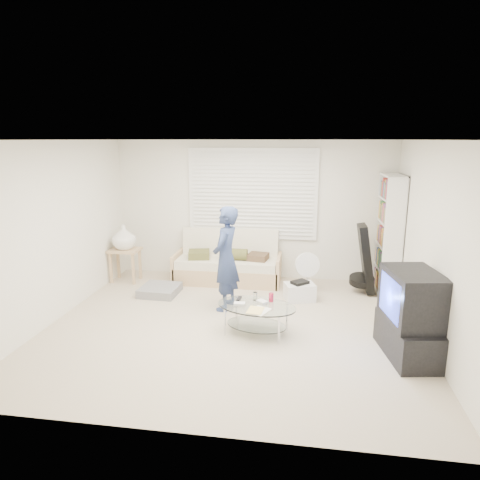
% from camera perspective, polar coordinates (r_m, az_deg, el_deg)
% --- Properties ---
extents(ground, '(5.00, 5.00, 0.00)m').
position_cam_1_polar(ground, '(6.01, -1.07, -11.35)').
color(ground, '#BAA991').
rests_on(ground, ground).
extents(room_shell, '(5.02, 4.52, 2.51)m').
position_cam_1_polar(room_shell, '(6.00, -0.36, 4.88)').
color(room_shell, silver).
rests_on(room_shell, ground).
extents(window_blinds, '(2.32, 0.08, 1.62)m').
position_cam_1_polar(window_blinds, '(7.70, 1.66, 6.15)').
color(window_blinds, silver).
rests_on(window_blinds, ground).
extents(futon_sofa, '(1.89, 0.76, 0.92)m').
position_cam_1_polar(futon_sofa, '(7.70, -1.63, -3.35)').
color(futon_sofa, tan).
rests_on(futon_sofa, ground).
extents(grey_floor_pillow, '(0.62, 0.62, 0.14)m').
position_cam_1_polar(grey_floor_pillow, '(7.26, -10.63, -6.58)').
color(grey_floor_pillow, slate).
rests_on(grey_floor_pillow, ground).
extents(side_table, '(0.52, 0.42, 1.04)m').
position_cam_1_polar(side_table, '(7.86, -15.21, 0.05)').
color(side_table, tan).
rests_on(side_table, ground).
extents(bookshelf, '(0.31, 0.83, 1.96)m').
position_cam_1_polar(bookshelf, '(7.47, 19.19, 0.75)').
color(bookshelf, white).
rests_on(bookshelf, ground).
extents(guitar_case, '(0.41, 0.42, 1.14)m').
position_cam_1_polar(guitar_case, '(7.35, 16.32, -3.05)').
color(guitar_case, black).
rests_on(guitar_case, ground).
extents(floor_fan, '(0.43, 0.28, 0.69)m').
position_cam_1_polar(floor_fan, '(7.22, 8.99, -3.83)').
color(floor_fan, white).
rests_on(floor_fan, ground).
extents(storage_bin, '(0.53, 0.45, 0.32)m').
position_cam_1_polar(storage_bin, '(6.92, 7.95, -6.81)').
color(storage_bin, white).
rests_on(storage_bin, ground).
extents(tv_unit, '(0.66, 1.03, 1.04)m').
position_cam_1_polar(tv_unit, '(5.42, 21.78, -9.36)').
color(tv_unit, black).
rests_on(tv_unit, ground).
extents(coffee_table, '(1.16, 0.87, 0.51)m').
position_cam_1_polar(coffee_table, '(5.69, 2.20, -9.39)').
color(coffee_table, silver).
rests_on(coffee_table, ground).
extents(standing_person, '(0.47, 0.63, 1.57)m').
position_cam_1_polar(standing_person, '(6.34, -1.90, -2.50)').
color(standing_person, navy).
rests_on(standing_person, ground).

